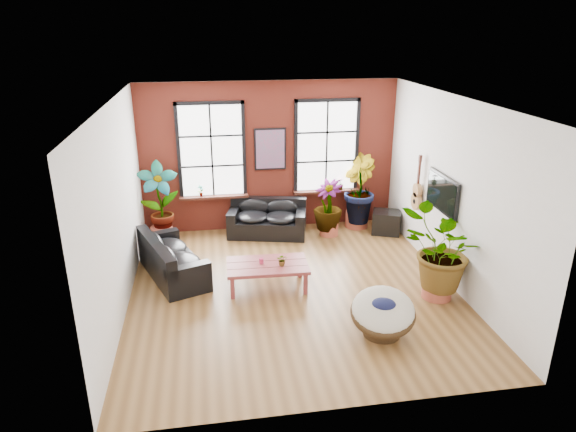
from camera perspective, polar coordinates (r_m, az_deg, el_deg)
name	(u,v)px	position (r m, az deg, el deg)	size (l,w,h in m)	color
room	(292,199)	(9.19, 0.45, 1.91)	(6.04, 6.54, 3.54)	brown
sofa_back	(267,219)	(12.08, -2.30, -0.34)	(1.94, 1.26, 0.82)	black
sofa_left	(170,259)	(10.33, -12.96, -4.73)	(1.50, 2.18, 0.80)	black
coffee_table	(267,267)	(9.64, -2.31, -5.65)	(1.54, 0.91, 0.58)	maroon
papasan_chair	(383,313)	(8.41, 10.50, -10.51)	(1.29, 1.29, 0.77)	#3C2915
poster	(270,149)	(12.02, -1.99, 7.44)	(0.74, 0.06, 0.98)	black
tv_wall_unit	(435,194)	(10.53, 15.98, 2.39)	(0.13, 1.86, 1.20)	black
media_box	(386,222)	(12.39, 10.85, -0.68)	(0.79, 0.73, 0.54)	black
pot_back_left	(162,234)	(12.07, -13.81, -1.95)	(0.52, 0.52, 0.36)	#B24F3A
pot_back_right	(357,219)	(12.68, 7.63, -0.32)	(0.60, 0.60, 0.40)	#B24F3A
pot_right_wall	(437,287)	(9.80, 16.24, -7.61)	(0.65, 0.65, 0.39)	#B24F3A
pot_mid	(329,228)	(12.13, 4.57, -1.39)	(0.44, 0.44, 0.32)	#B24F3A
floor_plant_back_left	(159,200)	(11.81, -14.10, 1.77)	(0.90, 0.61, 1.70)	#0F3A16
floor_plant_back_right	(358,189)	(12.42, 7.76, 3.01)	(0.90, 0.73, 1.64)	#0F3A16
floor_plant_right_wall	(442,252)	(9.46, 16.71, -3.80)	(1.37, 1.19, 1.53)	#0F3A16
floor_plant_mid	(328,205)	(11.93, 4.47, 1.20)	(0.67, 0.67, 1.19)	#0F3A16
table_plant	(282,260)	(9.51, -0.64, -4.89)	(0.20, 0.18, 0.22)	#0F3A16
sill_plant_left	(201,191)	(12.13, -9.67, 2.78)	(0.14, 0.10, 0.27)	#0F3A16
sill_plant_right	(340,184)	(12.53, 5.83, 3.56)	(0.15, 0.15, 0.27)	#0F3A16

